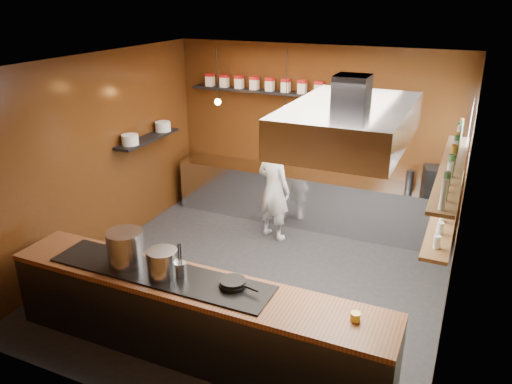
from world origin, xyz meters
The scene contains 26 objects.
floor centered at (0.00, 0.00, 0.00)m, with size 5.00×5.00×0.00m, color black.
back_wall centered at (0.00, 2.50, 1.50)m, with size 5.00×5.00×0.00m, color #3C1F0A.
left_wall centered at (-2.50, 0.00, 1.50)m, with size 5.00×5.00×0.00m, color #3C1F0A.
right_wall centered at (2.50, 0.00, 1.50)m, with size 5.00×5.00×0.00m, color #4D482B.
ceiling centered at (0.00, 0.00, 3.00)m, with size 5.00×5.00×0.00m, color silver.
window_pane centered at (2.45, 1.70, 1.90)m, with size 1.00×1.00×0.00m, color white.
prep_counter centered at (0.00, 2.17, 0.45)m, with size 4.60×0.65×0.90m, color silver.
pass_counter centered at (0.00, -1.60, 0.47)m, with size 4.40×0.72×0.94m.
tin_shelf centered at (-0.90, 2.36, 2.20)m, with size 2.60×0.26×0.04m, color black.
plate_shelf centered at (-2.34, 1.00, 1.55)m, with size 0.30×1.40×0.04m, color black.
bottle_shelf_upper centered at (2.34, 0.30, 1.92)m, with size 0.26×2.80×0.04m, color brown.
bottle_shelf_lower centered at (2.34, 0.30, 1.45)m, with size 0.26×2.80×0.04m, color brown.
extractor_hood centered at (1.30, -0.40, 2.51)m, with size 1.20×2.00×0.72m.
pendant_left centered at (-1.40, 1.70, 2.15)m, with size 0.10×0.10×0.95m.
pendant_right centered at (-0.20, 1.70, 2.15)m, with size 0.10×0.10×0.95m.
storage_tins centered at (-0.75, 2.36, 2.33)m, with size 2.43×0.13×0.22m.
plate_stacks centered at (-2.34, 1.00, 1.65)m, with size 0.26×1.16×0.16m.
bottles centered at (2.34, 0.30, 2.06)m, with size 0.06×2.66×0.24m.
wine_glasses centered at (2.34, 0.30, 1.53)m, with size 0.07×2.37×0.13m.
stockpot_large centered at (-0.83, -1.60, 1.14)m, with size 0.41×0.41×0.40m, color #B9BBC0.
stockpot_small centered at (-0.31, -1.64, 1.09)m, with size 0.33×0.33×0.31m, color #B7B9BE.
utensil_crock centered at (-0.14, -1.57, 1.02)m, with size 0.13×0.13×0.17m, color silver.
frying_pan centered at (0.46, -1.52, 0.98)m, with size 0.46×0.29×0.07m.
butter_jar centered at (1.76, -1.55, 0.96)m, with size 0.10×0.10×0.09m, color yellow.
espresso_machine centered at (2.10, 2.23, 1.09)m, with size 0.39×0.37×0.39m, color black.
chef centered at (-0.28, 1.42, 0.84)m, with size 0.61×0.40×1.67m, color white.
Camera 1 is at (2.49, -5.47, 3.78)m, focal length 35.00 mm.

